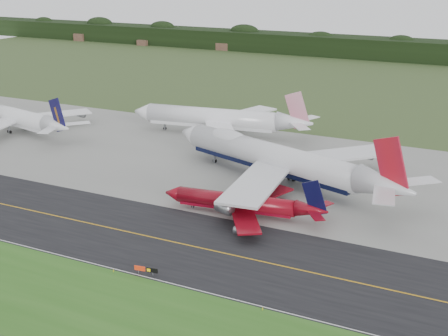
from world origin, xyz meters
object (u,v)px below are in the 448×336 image
jet_navy_gold (16,117)px  taxiway_sign (146,269)px  jet_red_737 (245,203)px  jet_ba_747 (278,159)px  jet_star_tail (221,119)px

jet_navy_gold → taxiway_sign: jet_navy_gold is taller
jet_red_737 → jet_navy_gold: bearing=162.0°
jet_ba_747 → jet_star_tail: size_ratio=1.19×
jet_red_737 → taxiway_sign: (-4.52, -34.69, -1.83)m
jet_ba_747 → taxiway_sign: size_ratio=15.92×
jet_red_737 → jet_ba_747: bearing=93.4°
jet_ba_747 → jet_red_737: bearing=-86.6°
jet_star_tail → taxiway_sign: size_ratio=13.34×
jet_navy_gold → jet_star_tail: bearing=22.6°
jet_red_737 → jet_star_tail: (-36.47, 60.44, 2.62)m
jet_star_tail → taxiway_sign: (31.95, -95.13, -4.46)m
jet_navy_gold → jet_ba_747: bearing=-5.0°
jet_star_tail → taxiway_sign: 100.45m
jet_ba_747 → jet_navy_gold: size_ratio=1.30×
taxiway_sign → jet_ba_747: bearing=87.0°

